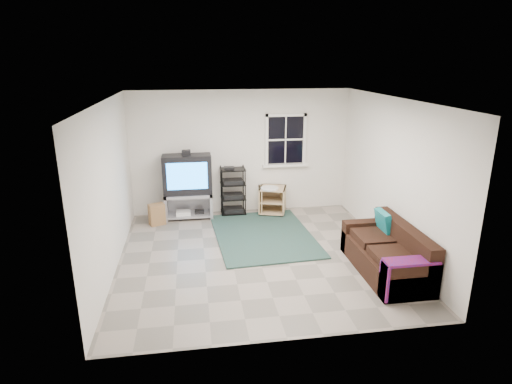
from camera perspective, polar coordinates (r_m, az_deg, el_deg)
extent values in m
plane|color=gray|center=(7.32, 0.25, -8.50)|extent=(4.60, 4.60, 0.00)
plane|color=white|center=(6.61, 0.28, 12.20)|extent=(4.60, 4.60, 0.00)
plane|color=silver|center=(9.07, -2.01, 5.30)|extent=(4.60, 0.00, 4.60)
plane|color=silver|center=(4.73, 4.62, -6.35)|extent=(4.60, 0.00, 4.60)
plane|color=silver|center=(6.90, -18.97, 0.44)|extent=(0.00, 4.60, 4.60)
plane|color=silver|center=(7.55, 17.78, 1.98)|extent=(0.00, 4.60, 4.60)
cube|color=black|center=(9.16, 3.94, 6.99)|extent=(0.80, 0.01, 1.02)
cube|color=white|center=(9.06, 4.04, 10.20)|extent=(0.88, 0.06, 0.06)
cube|color=white|center=(9.24, 3.92, 3.60)|extent=(0.98, 0.14, 0.05)
cube|color=white|center=(9.06, 1.42, 6.91)|extent=(0.06, 0.06, 1.10)
cube|color=white|center=(9.24, 6.47, 7.01)|extent=(0.06, 0.06, 1.10)
cube|color=white|center=(9.15, 3.96, 6.98)|extent=(0.78, 0.04, 0.04)
cube|color=#A1A1A9|center=(8.95, -9.03, -0.31)|extent=(0.98, 0.49, 0.06)
cube|color=#A1A1A9|center=(9.04, -11.87, -1.89)|extent=(0.06, 0.49, 0.54)
cube|color=#A1A1A9|center=(9.03, -6.03, -1.63)|extent=(0.06, 0.49, 0.54)
cube|color=#A1A1A9|center=(9.09, -8.89, -2.96)|extent=(0.86, 0.45, 0.04)
cube|color=#A1A1A9|center=(9.24, -8.96, -1.31)|extent=(0.98, 0.04, 0.54)
cube|color=silver|center=(9.04, -9.66, -2.73)|extent=(0.29, 0.24, 0.08)
cube|color=black|center=(9.07, -7.55, -2.61)|extent=(0.20, 0.18, 0.06)
cube|color=black|center=(8.83, -9.16, 2.35)|extent=(0.98, 0.41, 0.80)
cube|color=#1E87FF|center=(8.62, -9.16, 2.10)|extent=(0.80, 0.01, 0.55)
cube|color=black|center=(8.72, -9.30, 5.21)|extent=(0.18, 0.13, 0.10)
cylinder|color=black|center=(8.87, -4.51, -0.25)|extent=(0.02, 0.02, 1.04)
cylinder|color=black|center=(8.91, -1.44, -0.11)|extent=(0.02, 0.02, 1.04)
cylinder|color=black|center=(9.19, -4.67, 0.38)|extent=(0.02, 0.02, 1.04)
cylinder|color=black|center=(9.23, -1.71, 0.51)|extent=(0.02, 0.02, 1.04)
cube|color=black|center=(9.20, -3.03, -2.67)|extent=(0.52, 0.38, 0.02)
cube|color=black|center=(9.18, -3.04, -2.36)|extent=(0.41, 0.30, 0.08)
cube|color=black|center=(9.09, -3.07, -0.81)|extent=(0.52, 0.38, 0.02)
cube|color=black|center=(9.08, -3.07, -0.50)|extent=(0.41, 0.30, 0.08)
cube|color=black|center=(9.00, -3.10, 1.10)|extent=(0.52, 0.38, 0.02)
cube|color=black|center=(8.98, -3.10, 1.41)|extent=(0.41, 0.30, 0.08)
cube|color=black|center=(8.92, -3.13, 3.04)|extent=(0.52, 0.38, 0.02)
cube|color=tan|center=(9.09, 2.03, 0.54)|extent=(0.50, 0.50, 0.02)
cube|color=tan|center=(9.25, 2.00, -2.46)|extent=(0.50, 0.50, 0.02)
cube|color=tan|center=(9.13, 0.57, -1.02)|extent=(0.04, 0.49, 0.53)
cube|color=tan|center=(9.20, 3.45, -0.91)|extent=(0.04, 0.49, 0.53)
cube|color=tan|center=(9.38, 1.80, -0.52)|extent=(0.45, 0.04, 0.53)
cube|color=tan|center=(9.17, 2.01, -1.09)|extent=(0.46, 0.48, 0.02)
cylinder|color=black|center=(9.05, 0.96, -3.13)|extent=(0.05, 0.05, 0.05)
cylinder|color=black|center=(9.47, 2.98, -2.21)|extent=(0.05, 0.05, 0.05)
cube|color=tan|center=(9.05, 2.25, 0.53)|extent=(0.67, 0.67, 0.02)
cube|color=tan|center=(9.21, 2.21, -2.49)|extent=(0.67, 0.67, 0.02)
cube|color=tan|center=(9.15, 0.65, -0.92)|extent=(0.18, 0.52, 0.53)
cube|color=tan|center=(9.10, 3.82, -1.07)|extent=(0.18, 0.52, 0.53)
cube|color=tan|center=(9.36, 2.41, -0.51)|extent=(0.47, 0.17, 0.53)
cube|color=tan|center=(9.13, 2.23, -1.12)|extent=(0.61, 0.63, 0.02)
cylinder|color=black|center=(9.05, 0.73, -3.11)|extent=(0.06, 0.06, 0.06)
cylinder|color=black|center=(9.40, 3.63, -2.35)|extent=(0.06, 0.06, 0.06)
cylinder|color=silver|center=(8.94, 1.82, 0.50)|extent=(0.38, 0.38, 0.03)
cube|color=black|center=(7.03, 16.79, -8.78)|extent=(0.80, 1.78, 0.37)
cube|color=black|center=(7.00, 19.25, -5.72)|extent=(0.21, 1.78, 0.38)
cube|color=black|center=(7.64, 14.39, -5.67)|extent=(0.80, 0.21, 0.55)
cube|color=black|center=(6.37, 19.86, -11.03)|extent=(0.80, 0.21, 0.55)
cube|color=black|center=(6.61, 17.72, -8.24)|extent=(0.53, 0.64, 0.12)
cube|color=black|center=(7.19, 15.26, -5.87)|extent=(0.53, 0.64, 0.12)
cube|color=teal|center=(7.32, 16.64, -3.81)|extent=(0.18, 0.43, 0.37)
cube|color=#0C158B|center=(6.24, 20.00, -8.67)|extent=(0.74, 0.27, 0.04)
cube|color=#0C158B|center=(6.20, 16.70, -11.35)|extent=(0.04, 0.27, 0.52)
cube|color=#302215|center=(8.11, 1.00, -5.73)|extent=(1.91, 2.53, 0.03)
cube|color=olive|center=(8.79, -13.08, -2.93)|extent=(0.35, 0.29, 0.43)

